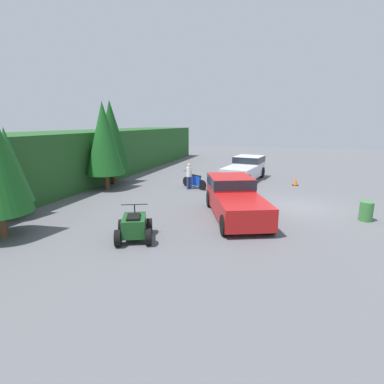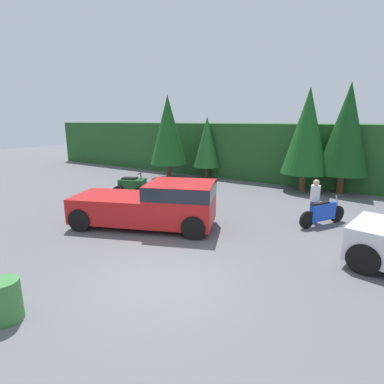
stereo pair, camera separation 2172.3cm
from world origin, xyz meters
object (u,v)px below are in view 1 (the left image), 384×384
rider_person (189,175)px  quad_atv (134,227)px  pickup_truck_red (234,196)px  dirt_bike (194,181)px  steel_barrel (366,211)px  traffic_cone (296,182)px  pickup_truck_second (245,168)px

rider_person → quad_atv: bearing=135.0°
pickup_truck_red → rider_person: 6.24m
dirt_bike → rider_person: size_ratio=1.17×
pickup_truck_red → steel_barrel: 5.99m
pickup_truck_red → dirt_bike: 6.43m
rider_person → traffic_cone: (3.36, -6.88, -0.68)m
pickup_truck_second → rider_person: pickup_truck_second is taller
dirt_bike → quad_atv: quad_atv is taller
quad_atv → pickup_truck_red: bearing=-60.5°
traffic_cone → steel_barrel: bearing=-158.9°
quad_atv → traffic_cone: quad_atv is taller
pickup_truck_red → traffic_cone: size_ratio=10.34×
pickup_truck_second → dirt_bike: bearing=154.8°
pickup_truck_second → steel_barrel: bearing=-132.7°
dirt_bike → rider_person: (-0.38, 0.23, 0.46)m
pickup_truck_red → pickup_truck_second: bearing=-17.7°
rider_person → traffic_cone: rider_person is taller
pickup_truck_red → dirt_bike: bearing=12.2°
quad_atv → steel_barrel: size_ratio=2.48×
pickup_truck_red → pickup_truck_second: 9.52m
rider_person → dirt_bike: bearing=-80.7°
rider_person → traffic_cone: bearing=-113.3°
rider_person → steel_barrel: size_ratio=1.96×
pickup_truck_red → rider_person: size_ratio=3.30×
pickup_truck_red → traffic_cone: 8.87m
quad_atv → dirt_bike: bearing=-20.8°
pickup_truck_second → dirt_bike: 5.12m
quad_atv → rider_person: (9.09, 0.69, 0.44)m
quad_atv → rider_person: bearing=-19.2°
pickup_truck_second → steel_barrel: 10.78m
quad_atv → traffic_cone: bearing=-50.0°
quad_atv → steel_barrel: 10.37m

